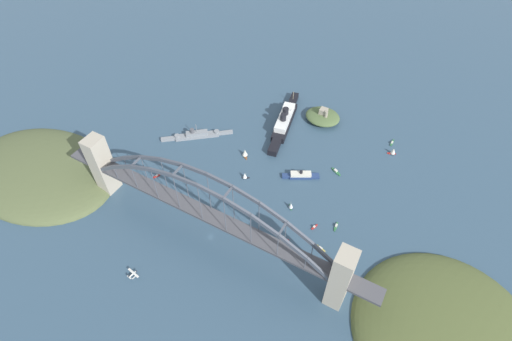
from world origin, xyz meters
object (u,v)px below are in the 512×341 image
object	(u,v)px
seaplane_taxiing_near_bridge	(133,274)
small_boat_0	(336,171)
small_boat_4	(320,248)
small_boat_9	(314,227)
harbor_arch_bridge	(207,213)
small_boat_1	(245,153)
small_boat_2	(393,151)
small_boat_7	(284,238)
harbor_ferry_steamer	(301,175)
small_boat_8	(291,206)
small_boat_3	(245,176)
small_boat_6	(392,143)
ocean_liner	(285,120)
small_boat_5	(336,226)
naval_cruiser	(197,135)
small_boat_10	(157,176)
fort_island_mid_harbor	(323,116)

from	to	relation	value
seaplane_taxiing_near_bridge	small_boat_0	bearing A→B (deg)	61.60
seaplane_taxiing_near_bridge	small_boat_4	world-z (taller)	seaplane_taxiing_near_bridge
small_boat_4	small_boat_9	world-z (taller)	small_boat_4
harbor_arch_bridge	small_boat_0	distance (m)	143.14
small_boat_1	small_boat_2	world-z (taller)	small_boat_1
small_boat_7	small_boat_0	bearing A→B (deg)	84.13
harbor_ferry_steamer	small_boat_0	distance (m)	35.61
small_boat_8	harbor_arch_bridge	bearing A→B (deg)	-127.23
harbor_arch_bridge	small_boat_2	size ratio (longest dim) A/B	34.33
small_boat_0	small_boat_3	size ratio (longest dim) A/B	1.40
small_boat_6	small_boat_9	bearing A→B (deg)	-101.76
small_boat_3	ocean_liner	bearing A→B (deg)	91.18
small_boat_0	small_boat_3	bearing A→B (deg)	-145.55
small_boat_8	small_boat_0	bearing A→B (deg)	72.55
small_boat_2	small_boat_5	xyz separation A→B (m)	(-17.21, -112.61, -3.12)
ocean_liner	naval_cruiser	distance (m)	96.47
small_boat_10	harbor_ferry_steamer	bearing A→B (deg)	29.04
naval_cruiser	small_boat_0	size ratio (longest dim) A/B	5.50
ocean_liner	small_boat_2	xyz separation A→B (m)	(117.00, 13.46, -2.23)
harbor_ferry_steamer	small_boat_10	bearing A→B (deg)	-150.96
naval_cruiser	small_boat_6	size ratio (longest dim) A/B	5.75
small_boat_10	small_boat_0	bearing A→B (deg)	31.22
naval_cruiser	harbor_arch_bridge	bearing A→B (deg)	-49.82
seaplane_taxiing_near_bridge	small_boat_3	size ratio (longest dim) A/B	1.50
small_boat_0	small_boat_4	xyz separation A→B (m)	(20.20, -87.83, 0.01)
naval_cruiser	small_boat_4	bearing A→B (deg)	-20.41
harbor_arch_bridge	small_boat_3	distance (m)	78.43
harbor_arch_bridge	small_boat_9	xyz separation A→B (m)	(73.57, 52.14, -32.74)
small_boat_2	small_boat_4	bearing A→B (deg)	-98.58
fort_island_mid_harbor	seaplane_taxiing_near_bridge	distance (m)	255.51
seaplane_taxiing_near_bridge	small_boat_2	size ratio (longest dim) A/B	1.43
seaplane_taxiing_near_bridge	small_boat_7	bearing A→B (deg)	44.54
small_boat_1	small_boat_8	xyz separation A→B (m)	(69.83, -37.39, -0.64)
small_boat_0	small_boat_6	xyz separation A→B (m)	(36.39, 67.05, 0.00)
small_boat_1	small_boat_8	world-z (taller)	small_boat_1
harbor_arch_bridge	harbor_ferry_steamer	xyz separation A→B (m)	(38.51, 100.04, -31.03)
harbor_arch_bridge	small_boat_1	world-z (taller)	harbor_arch_bridge
harbor_arch_bridge	ocean_liner	bearing A→B (deg)	93.52
harbor_arch_bridge	small_boat_4	bearing A→B (deg)	22.13
fort_island_mid_harbor	small_boat_6	size ratio (longest dim) A/B	3.55
small_boat_0	small_boat_8	size ratio (longest dim) A/B	1.42
small_boat_1	fort_island_mid_harbor	bearing A→B (deg)	62.67
fort_island_mid_harbor	small_boat_4	size ratio (longest dim) A/B	3.42
harbor_arch_bridge	harbor_ferry_steamer	distance (m)	111.60
small_boat_2	small_boat_10	size ratio (longest dim) A/B	1.15
small_boat_9	small_boat_6	bearing A→B (deg)	78.24
fort_island_mid_harbor	small_boat_8	xyz separation A→B (m)	(23.02, -127.97, -1.31)
naval_cruiser	small_boat_6	bearing A→B (deg)	26.51
naval_cruiser	seaplane_taxiing_near_bridge	bearing A→B (deg)	-72.60
small_boat_3	small_boat_4	bearing A→B (deg)	-21.53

